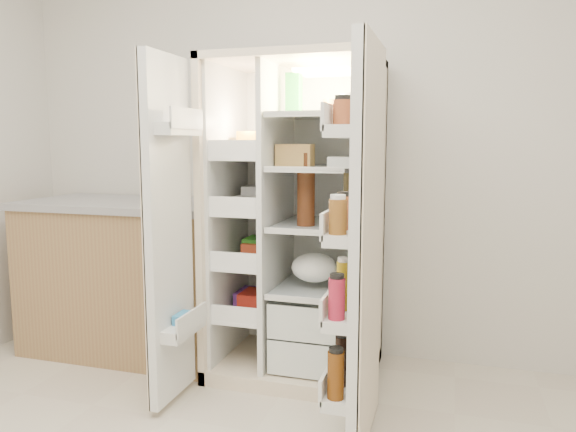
% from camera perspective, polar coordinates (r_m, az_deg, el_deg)
% --- Properties ---
extents(wall_back, '(4.00, 0.02, 2.70)m').
position_cam_1_polar(wall_back, '(3.45, 2.86, 7.92)').
color(wall_back, silver).
rests_on(wall_back, floor).
extents(refrigerator, '(0.92, 0.70, 1.80)m').
position_cam_1_polar(refrigerator, '(3.16, 1.36, -3.07)').
color(refrigerator, beige).
rests_on(refrigerator, floor).
extents(freezer_door, '(0.15, 0.40, 1.72)m').
position_cam_1_polar(freezer_door, '(2.78, -12.31, -1.69)').
color(freezer_door, silver).
rests_on(freezer_door, floor).
extents(fridge_door, '(0.17, 0.58, 1.72)m').
position_cam_1_polar(fridge_door, '(2.38, 7.73, -3.59)').
color(fridge_door, silver).
rests_on(fridge_door, floor).
extents(kitchen_counter, '(1.34, 0.71, 0.97)m').
position_cam_1_polar(kitchen_counter, '(3.66, -16.04, -6.03)').
color(kitchen_counter, olive).
rests_on(kitchen_counter, floor).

